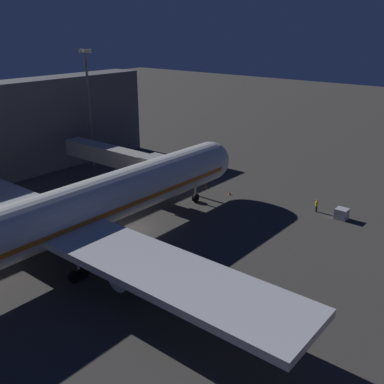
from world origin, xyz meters
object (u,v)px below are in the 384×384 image
at_px(apron_floodlight_mast, 89,101).
at_px(traffic_cone_nose_starboard, 206,187).
at_px(baggage_container_near_belt, 342,214).
at_px(airliner_at_gate, 42,223).
at_px(jet_bridge, 121,158).
at_px(traffic_cone_nose_port, 230,193).
at_px(ground_crew_marshaller_fwd, 317,205).

height_order(apron_floodlight_mast, traffic_cone_nose_starboard, apron_floodlight_mast).
bearing_deg(apron_floodlight_mast, baggage_container_near_belt, -173.29).
distance_m(apron_floodlight_mast, traffic_cone_nose_starboard, 26.12).
height_order(airliner_at_gate, jet_bridge, airliner_at_gate).
height_order(traffic_cone_nose_port, traffic_cone_nose_starboard, same).
relative_size(apron_floodlight_mast, ground_crew_marshaller_fwd, 11.67).
bearing_deg(airliner_at_gate, jet_bridge, -62.10).
bearing_deg(traffic_cone_nose_port, airliner_at_gate, 85.85).
height_order(airliner_at_gate, apron_floodlight_mast, apron_floodlight_mast).
height_order(jet_bridge, baggage_container_near_belt, jet_bridge).
height_order(ground_crew_marshaller_fwd, traffic_cone_nose_starboard, ground_crew_marshaller_fwd).
bearing_deg(airliner_at_gate, ground_crew_marshaller_fwd, -115.09).
bearing_deg(airliner_at_gate, apron_floodlight_mast, -46.68).
bearing_deg(ground_crew_marshaller_fwd, traffic_cone_nose_starboard, 6.88).
distance_m(traffic_cone_nose_port, traffic_cone_nose_starboard, 4.40).
xyz_separation_m(baggage_container_near_belt, traffic_cone_nose_port, (16.61, 1.91, -0.43)).
height_order(baggage_container_near_belt, traffic_cone_nose_port, baggage_container_near_belt).
distance_m(baggage_container_near_belt, traffic_cone_nose_starboard, 21.10).
xyz_separation_m(airliner_at_gate, traffic_cone_nose_starboard, (2.20, -30.34, -5.03)).
height_order(jet_bridge, traffic_cone_nose_port, jet_bridge).
relative_size(traffic_cone_nose_port, traffic_cone_nose_starboard, 1.00).
xyz_separation_m(ground_crew_marshaller_fwd, traffic_cone_nose_port, (12.98, 2.10, -0.68)).
height_order(airliner_at_gate, traffic_cone_nose_port, airliner_at_gate).
bearing_deg(ground_crew_marshaller_fwd, baggage_container_near_belt, 177.10).
bearing_deg(ground_crew_marshaller_fwd, apron_floodlight_mast, 7.56).
bearing_deg(traffic_cone_nose_starboard, baggage_container_near_belt, -174.80).
xyz_separation_m(apron_floodlight_mast, baggage_container_near_belt, (-44.31, -5.21, -10.91)).
relative_size(airliner_at_gate, apron_floodlight_mast, 3.12).
distance_m(jet_bridge, baggage_container_near_belt, 32.30).
relative_size(airliner_at_gate, traffic_cone_nose_starboard, 115.14).
relative_size(baggage_container_near_belt, traffic_cone_nose_starboard, 2.86).
bearing_deg(jet_bridge, airliner_at_gate, 117.90).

